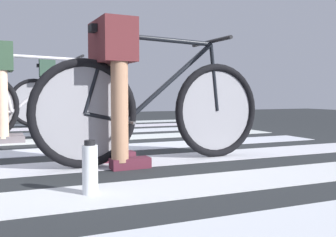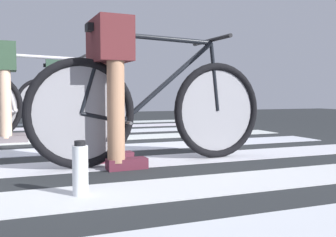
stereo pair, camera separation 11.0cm
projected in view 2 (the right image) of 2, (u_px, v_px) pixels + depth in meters
ground at (79, 154)px, 3.13m from camera, size 18.00×14.00×0.02m
crosswalk_markings at (69, 150)px, 3.25m from camera, size 5.38×6.54×0.00m
bicycle_1_of_3 at (154, 108)px, 2.65m from camera, size 1.74×0.52×0.93m
cyclist_1_of_3 at (110, 72)px, 2.50m from camera, size 0.33×0.42×0.97m
bicycle_2_of_3 at (38, 103)px, 3.97m from camera, size 1.74×0.52×0.93m
cyclist_2_of_3 at (5, 78)px, 3.84m from camera, size 0.32×0.42×1.00m
bicycle_3_of_3 at (76, 100)px, 5.81m from camera, size 1.74×0.52×0.93m
cyclist_3_of_3 at (54, 82)px, 5.69m from camera, size 0.33×0.42×1.03m
water_bottle at (80, 170)px, 1.80m from camera, size 0.07×0.07×0.26m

